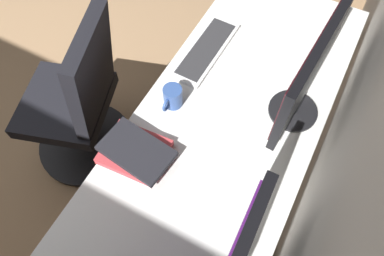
# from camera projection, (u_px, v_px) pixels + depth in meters

# --- Properties ---
(wall_back) EXTENTS (4.97, 0.10, 2.60)m
(wall_back) POSITION_uv_depth(u_px,v_px,m) (380.00, 167.00, 0.73)
(wall_back) COLOR beige
(wall_back) RESTS_ON ground
(desk) EXTENTS (2.20, 0.71, 0.73)m
(desk) POSITION_uv_depth(u_px,v_px,m) (203.00, 169.00, 1.41)
(desk) COLOR white
(desk) RESTS_ON ground
(monitor_secondary) EXTENTS (0.54, 0.20, 0.43)m
(monitor_secondary) POSITION_uv_depth(u_px,v_px,m) (309.00, 73.00, 1.26)
(monitor_secondary) COLOR black
(monitor_secondary) RESTS_ON desk
(keyboard_main) EXTENTS (0.42, 0.15, 0.02)m
(keyboard_main) POSITION_uv_depth(u_px,v_px,m) (206.00, 50.00, 1.62)
(keyboard_main) COLOR silver
(keyboard_main) RESTS_ON desk
(book_stack_near) EXTENTS (0.21, 0.29, 0.06)m
(book_stack_near) POSITION_uv_depth(u_px,v_px,m) (135.00, 152.00, 1.35)
(book_stack_near) COLOR #B2383D
(book_stack_near) RESTS_ON desk
(coffee_mug) EXTENTS (0.12, 0.08, 0.10)m
(coffee_mug) POSITION_uv_depth(u_px,v_px,m) (172.00, 97.00, 1.45)
(coffee_mug) COLOR #335193
(coffee_mug) RESTS_ON desk
(office_chair) EXTENTS (0.56, 0.60, 0.97)m
(office_chair) POSITION_uv_depth(u_px,v_px,m) (80.00, 107.00, 1.81)
(office_chair) COLOR black
(office_chair) RESTS_ON ground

